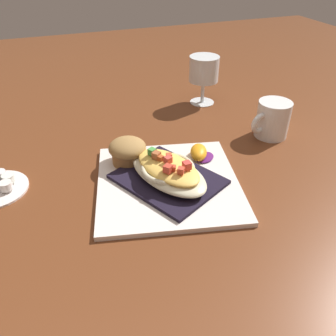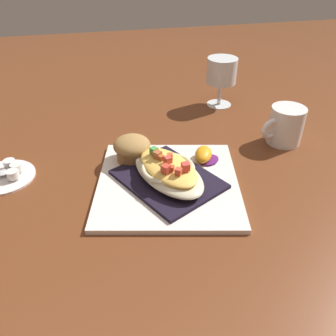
% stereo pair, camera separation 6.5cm
% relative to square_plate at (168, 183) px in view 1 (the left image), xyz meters
% --- Properties ---
extents(ground_plane, '(2.60, 2.60, 0.00)m').
position_rel_square_plate_xyz_m(ground_plane, '(0.00, 0.00, -0.01)').
color(ground_plane, brown).
extents(square_plate, '(0.33, 0.33, 0.01)m').
position_rel_square_plate_xyz_m(square_plate, '(0.00, 0.00, 0.00)').
color(square_plate, white).
rests_on(square_plate, ground_plane).
extents(folded_napkin, '(0.24, 0.22, 0.01)m').
position_rel_square_plate_xyz_m(folded_napkin, '(0.00, 0.00, 0.01)').
color(folded_napkin, black).
rests_on(folded_napkin, square_plate).
extents(gratin_dish, '(0.21, 0.16, 0.05)m').
position_rel_square_plate_xyz_m(gratin_dish, '(0.00, -0.00, 0.03)').
color(gratin_dish, beige).
rests_on(gratin_dish, folded_napkin).
extents(muffin, '(0.08, 0.08, 0.05)m').
position_rel_square_plate_xyz_m(muffin, '(-0.09, -0.06, 0.03)').
color(muffin, '#A4713E').
rests_on(muffin, square_plate).
extents(orange_garnish, '(0.07, 0.07, 0.03)m').
position_rel_square_plate_xyz_m(orange_garnish, '(-0.06, 0.09, 0.02)').
color(orange_garnish, '#581C64').
rests_on(orange_garnish, square_plate).
extents(coffee_mug, '(0.08, 0.11, 0.09)m').
position_rel_square_plate_xyz_m(coffee_mug, '(-0.10, 0.30, 0.03)').
color(coffee_mug, white).
rests_on(coffee_mug, ground_plane).
extents(stemmed_glass, '(0.08, 0.08, 0.13)m').
position_rel_square_plate_xyz_m(stemmed_glass, '(-0.34, 0.23, 0.09)').
color(stemmed_glass, white).
rests_on(stemmed_glass, ground_plane).
extents(creamer_cup_0, '(0.02, 0.02, 0.02)m').
position_rel_square_plate_xyz_m(creamer_cup_0, '(-0.08, -0.30, 0.01)').
color(creamer_cup_0, silver).
rests_on(creamer_cup_0, creamer_saucer).
extents(creamer_cup_1, '(0.02, 0.02, 0.02)m').
position_rel_square_plate_xyz_m(creamer_cup_1, '(-0.10, -0.29, 0.01)').
color(creamer_cup_1, white).
rests_on(creamer_cup_1, creamer_saucer).
extents(creamer_cup_2, '(0.02, 0.02, 0.02)m').
position_rel_square_plate_xyz_m(creamer_cup_2, '(-0.12, -0.31, 0.01)').
color(creamer_cup_2, white).
rests_on(creamer_cup_2, creamer_saucer).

